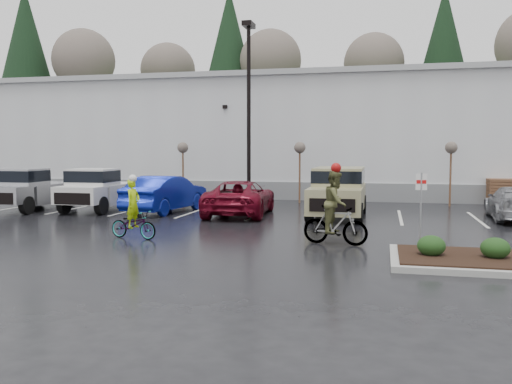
% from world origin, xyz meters
% --- Properties ---
extents(ground, '(120.00, 120.00, 0.00)m').
position_xyz_m(ground, '(0.00, 0.00, 0.00)').
color(ground, black).
rests_on(ground, ground).
extents(warehouse, '(60.50, 15.50, 7.20)m').
position_xyz_m(warehouse, '(0.00, 21.99, 3.65)').
color(warehouse, silver).
rests_on(warehouse, ground).
extents(wooded_ridge, '(80.00, 25.00, 6.00)m').
position_xyz_m(wooded_ridge, '(0.00, 45.00, 3.00)').
color(wooded_ridge, '#20411B').
rests_on(wooded_ridge, ground).
extents(lamppost, '(0.50, 1.00, 9.22)m').
position_xyz_m(lamppost, '(-4.00, 12.00, 5.69)').
color(lamppost, black).
rests_on(lamppost, ground).
extents(sapling_west, '(0.60, 0.60, 3.20)m').
position_xyz_m(sapling_west, '(-8.00, 13.00, 2.73)').
color(sapling_west, '#513020').
rests_on(sapling_west, ground).
extents(sapling_mid, '(0.60, 0.60, 3.20)m').
position_xyz_m(sapling_mid, '(-1.50, 13.00, 2.73)').
color(sapling_mid, '#513020').
rests_on(sapling_mid, ground).
extents(sapling_east, '(0.60, 0.60, 3.20)m').
position_xyz_m(sapling_east, '(6.00, 13.00, 2.73)').
color(sapling_east, '#513020').
rests_on(sapling_east, ground).
extents(pallet_stack_a, '(1.20, 1.20, 1.35)m').
position_xyz_m(pallet_stack_a, '(8.50, 14.00, 0.68)').
color(pallet_stack_a, '#513020').
rests_on(pallet_stack_a, ground).
extents(shrub_a, '(0.70, 0.70, 0.52)m').
position_xyz_m(shrub_a, '(4.00, -1.00, 0.41)').
color(shrub_a, '#133715').
rests_on(shrub_a, curb_island).
extents(shrub_b, '(0.70, 0.70, 0.52)m').
position_xyz_m(shrub_b, '(5.50, -1.00, 0.41)').
color(shrub_b, '#133715').
rests_on(shrub_b, curb_island).
extents(fire_lane_sign, '(0.30, 0.05, 2.20)m').
position_xyz_m(fire_lane_sign, '(3.80, 0.20, 1.41)').
color(fire_lane_sign, gray).
rests_on(fire_lane_sign, ground).
extents(pickup_silver, '(2.10, 5.20, 1.96)m').
position_xyz_m(pickup_silver, '(-13.14, 7.06, 0.98)').
color(pickup_silver, '#9E9FA6').
rests_on(pickup_silver, ground).
extents(pickup_white, '(2.10, 5.20, 1.96)m').
position_xyz_m(pickup_white, '(-9.91, 7.67, 0.98)').
color(pickup_white, silver).
rests_on(pickup_white, ground).
extents(car_blue, '(2.40, 5.17, 1.64)m').
position_xyz_m(car_blue, '(-6.73, 7.53, 0.82)').
color(car_blue, '#0D1C92').
rests_on(car_blue, ground).
extents(car_red, '(2.85, 5.51, 1.49)m').
position_xyz_m(car_red, '(-3.21, 7.29, 0.74)').
color(car_red, maroon).
rests_on(car_red, ground).
extents(suv_tan, '(2.20, 5.10, 2.06)m').
position_xyz_m(suv_tan, '(0.95, 7.50, 1.03)').
color(suv_tan, '#958F65').
rests_on(suv_tan, ground).
extents(cyclist_hivis, '(1.76, 0.89, 2.04)m').
position_xyz_m(cyclist_hivis, '(-4.90, 0.53, 0.64)').
color(cyclist_hivis, '#3F3F44').
rests_on(cyclist_hivis, ground).
extents(cyclist_olive, '(1.94, 0.96, 2.44)m').
position_xyz_m(cyclist_olive, '(1.43, 0.91, 0.88)').
color(cyclist_olive, '#3F3F44').
rests_on(cyclist_olive, ground).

